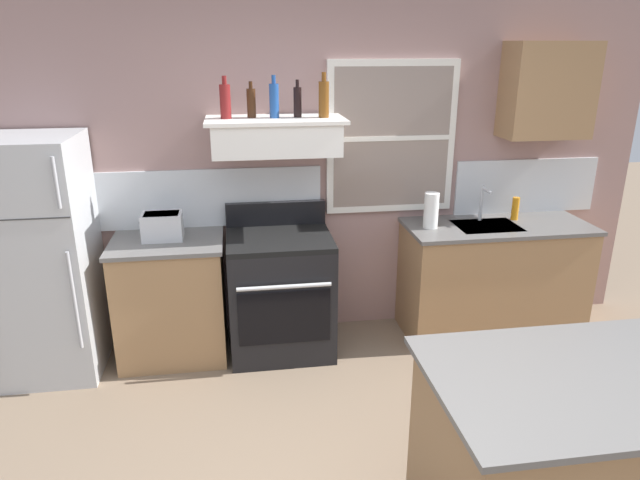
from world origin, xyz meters
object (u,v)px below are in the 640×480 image
(paper_towel_roll, at_px, (431,210))
(bottle_blue_liqueur, at_px, (274,100))
(bottle_amber_wine, at_px, (324,99))
(refrigerator, at_px, (39,259))
(bottle_balsamic_dark, at_px, (298,102))
(dish_soap_bottle, at_px, (515,208))
(stove_range, at_px, (280,292))
(toaster, at_px, (162,226))
(kitchen_island, at_px, (579,463))
(bottle_red_label_wine, at_px, (225,101))
(bottle_brown_stout, at_px, (251,102))

(paper_towel_roll, bearing_deg, bottle_blue_liqueur, 177.20)
(bottle_amber_wine, bearing_deg, refrigerator, -177.44)
(bottle_balsamic_dark, relative_size, paper_towel_roll, 0.94)
(refrigerator, height_order, dish_soap_bottle, refrigerator)
(stove_range, distance_m, bottle_balsamic_dark, 1.40)
(bottle_blue_liqueur, bearing_deg, toaster, -178.06)
(refrigerator, relative_size, bottle_amber_wine, 5.52)
(dish_soap_bottle, bearing_deg, kitchen_island, -108.21)
(paper_towel_roll, bearing_deg, bottle_amber_wine, 177.99)
(refrigerator, bearing_deg, dish_soap_bottle, 2.60)
(paper_towel_roll, bearing_deg, dish_soap_bottle, 7.81)
(bottle_blue_liqueur, bearing_deg, dish_soap_bottle, 1.33)
(bottle_red_label_wine, xyz_separation_m, bottle_amber_wine, (0.67, -0.04, 0.01))
(bottle_red_label_wine, relative_size, bottle_balsamic_dark, 1.11)
(toaster, relative_size, bottle_amber_wine, 0.98)
(stove_range, distance_m, bottle_amber_wine, 1.45)
(bottle_amber_wine, height_order, kitchen_island, bottle_amber_wine)
(stove_range, relative_size, paper_towel_roll, 4.04)
(kitchen_island, bearing_deg, bottle_blue_liqueur, 119.08)
(refrigerator, height_order, bottle_brown_stout, bottle_brown_stout)
(toaster, relative_size, bottle_brown_stout, 1.22)
(bottle_amber_wine, distance_m, dish_soap_bottle, 1.77)
(dish_soap_bottle, bearing_deg, bottle_brown_stout, -179.98)
(bottle_amber_wine, bearing_deg, bottle_red_label_wine, 176.71)
(toaster, height_order, bottle_amber_wine, bottle_amber_wine)
(bottle_brown_stout, bearing_deg, kitchen_island, -58.33)
(bottle_amber_wine, bearing_deg, bottle_balsamic_dark, 166.32)
(bottle_red_label_wine, relative_size, bottle_brown_stout, 1.16)
(toaster, relative_size, paper_towel_roll, 1.10)
(stove_range, bearing_deg, toaster, 175.40)
(paper_towel_roll, relative_size, kitchen_island, 0.19)
(toaster, xyz_separation_m, bottle_brown_stout, (0.66, 0.07, 0.84))
(bottle_blue_liqueur, bearing_deg, bottle_balsamic_dark, 5.35)
(bottle_blue_liqueur, relative_size, kitchen_island, 0.20)
(stove_range, xyz_separation_m, bottle_red_label_wine, (-0.33, 0.10, 1.40))
(toaster, distance_m, stove_range, 0.99)
(paper_towel_roll, bearing_deg, refrigerator, -178.77)
(toaster, distance_m, bottle_amber_wine, 1.44)
(refrigerator, xyz_separation_m, bottle_red_label_wine, (1.32, 0.13, 1.03))
(bottle_balsamic_dark, distance_m, kitchen_island, 2.74)
(stove_range, xyz_separation_m, bottle_balsamic_dark, (0.16, 0.11, 1.39))
(paper_towel_roll, bearing_deg, bottle_balsamic_dark, 175.87)
(toaster, xyz_separation_m, bottle_red_label_wine, (0.49, 0.04, 0.86))
(refrigerator, bearing_deg, stove_range, 0.79)
(refrigerator, distance_m, toaster, 0.85)
(bottle_amber_wine, xyz_separation_m, kitchen_island, (0.83, -2.08, -1.42))
(dish_soap_bottle, bearing_deg, bottle_balsamic_dark, -179.06)
(bottle_balsamic_dark, xyz_separation_m, paper_towel_roll, (0.99, -0.07, -0.81))
(bottle_red_label_wine, bearing_deg, paper_towel_roll, -2.59)
(stove_range, distance_m, bottle_red_label_wine, 1.44)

